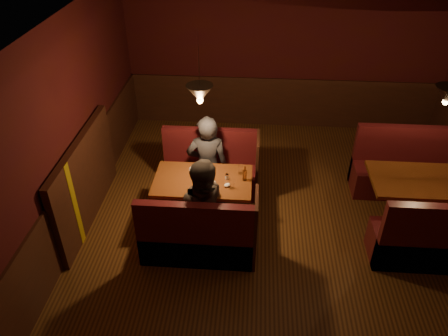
# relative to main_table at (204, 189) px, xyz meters

# --- Properties ---
(room) EXTENTS (6.02, 7.02, 2.92)m
(room) POSITION_rel_main_table_xyz_m (0.94, -0.38, 0.48)
(room) COLOR #432813
(room) RESTS_ON ground
(main_table) EXTENTS (1.38, 0.84, 0.97)m
(main_table) POSITION_rel_main_table_xyz_m (0.00, 0.00, 0.00)
(main_table) COLOR #582C0F
(main_table) RESTS_ON ground
(main_bench_far) EXTENTS (1.52, 0.54, 1.03)m
(main_bench_far) POSITION_rel_main_table_xyz_m (0.02, 0.78, -0.24)
(main_bench_far) COLOR #56151B
(main_bench_far) RESTS_ON ground
(main_bench_near) EXTENTS (1.52, 0.54, 1.03)m
(main_bench_near) POSITION_rel_main_table_xyz_m (0.02, -0.78, -0.24)
(main_bench_near) COLOR #56151B
(main_bench_near) RESTS_ON ground
(second_table) EXTENTS (1.37, 0.88, 0.77)m
(second_table) POSITION_rel_main_table_xyz_m (3.02, 0.18, 0.00)
(second_table) COLOR #582C0F
(second_table) RESTS_ON ground
(second_bench_far) EXTENTS (1.52, 0.57, 1.08)m
(second_bench_far) POSITION_rel_main_table_xyz_m (3.06, 1.00, -0.22)
(second_bench_far) COLOR #56151B
(second_bench_far) RESTS_ON ground
(second_bench_near) EXTENTS (1.52, 0.57, 1.08)m
(second_bench_near) POSITION_rel_main_table_xyz_m (3.06, -0.64, -0.22)
(second_bench_near) COLOR #56151B
(second_bench_near) RESTS_ON ground
(diner_a) EXTENTS (0.67, 0.47, 1.75)m
(diner_a) POSITION_rel_main_table_xyz_m (-0.02, 0.63, 0.31)
(diner_a) COLOR #33323A
(diner_a) RESTS_ON ground
(diner_b) EXTENTS (0.97, 0.83, 1.75)m
(diner_b) POSITION_rel_main_table_xyz_m (0.12, -0.58, 0.30)
(diner_b) COLOR #2C2622
(diner_b) RESTS_ON ground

